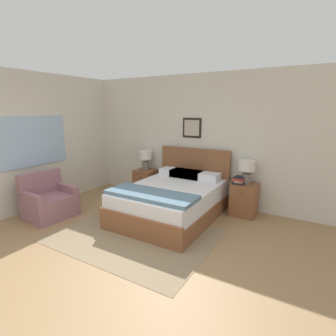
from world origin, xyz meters
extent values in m
plane|color=#99754C|center=(0.00, 0.00, 0.00)|extent=(16.00, 16.00, 0.00)
cube|color=beige|center=(0.00, 3.08, 1.30)|extent=(7.50, 0.06, 2.60)
cube|color=black|center=(-0.16, 3.04, 1.54)|extent=(0.40, 0.02, 0.40)
cube|color=#B2A893|center=(-0.16, 3.02, 1.54)|extent=(0.33, 0.00, 0.32)
cube|color=beige|center=(-2.58, 1.52, 1.30)|extent=(0.06, 5.45, 2.60)
cube|color=#9EBCDB|center=(-2.54, 0.98, 1.32)|extent=(0.02, 1.61, 0.94)
cube|color=#897556|center=(-0.17, 1.09, 0.00)|extent=(2.37, 1.81, 0.01)
cube|color=brown|center=(-0.05, 1.99, 0.14)|extent=(1.51, 2.00, 0.28)
cube|color=brown|center=(-0.05, 1.02, 0.32)|extent=(1.51, 0.06, 0.08)
cube|color=silver|center=(-0.05, 1.99, 0.43)|extent=(1.45, 1.92, 0.29)
cube|color=brown|center=(-0.05, 2.96, 0.85)|extent=(1.51, 0.06, 0.56)
cube|color=slate|center=(-0.05, 1.37, 0.60)|extent=(1.48, 0.56, 0.06)
cube|color=silver|center=(-0.41, 2.73, 0.64)|extent=(0.52, 0.32, 0.14)
cube|color=silver|center=(0.31, 2.73, 0.64)|extent=(0.52, 0.32, 0.14)
cube|color=gray|center=(-0.05, 2.73, 0.64)|extent=(0.52, 0.32, 0.14)
cube|color=gray|center=(-0.16, 2.73, 0.64)|extent=(0.52, 0.32, 0.14)
cube|color=#8E606B|center=(-1.92, 0.90, 0.20)|extent=(0.74, 0.84, 0.39)
cube|color=#8E606B|center=(-2.20, 0.92, 0.60)|extent=(0.19, 0.79, 0.41)
cube|color=#8E606B|center=(-1.89, 1.24, 0.46)|extent=(0.68, 0.16, 0.14)
cube|color=#8E606B|center=(-1.95, 0.56, 0.46)|extent=(0.68, 0.16, 0.14)
cube|color=brown|center=(-1.15, 2.79, 0.30)|extent=(0.44, 0.43, 0.59)
sphere|color=#332D28|center=(-1.15, 2.56, 0.46)|extent=(0.02, 0.02, 0.02)
cube|color=brown|center=(1.05, 2.79, 0.30)|extent=(0.44, 0.43, 0.59)
sphere|color=#332D28|center=(1.05, 2.56, 0.46)|extent=(0.02, 0.02, 0.02)
cylinder|color=slate|center=(-1.17, 2.81, 0.68)|extent=(0.15, 0.15, 0.18)
cylinder|color=slate|center=(-1.17, 2.81, 0.80)|extent=(0.02, 0.02, 0.06)
cylinder|color=silver|center=(-1.17, 2.81, 0.93)|extent=(0.29, 0.29, 0.18)
cylinder|color=slate|center=(1.05, 2.81, 0.68)|extent=(0.15, 0.15, 0.18)
cylinder|color=slate|center=(1.05, 2.81, 0.80)|extent=(0.02, 0.02, 0.06)
cylinder|color=silver|center=(1.05, 2.81, 0.93)|extent=(0.29, 0.29, 0.18)
cube|color=#232328|center=(0.95, 2.74, 0.61)|extent=(0.21, 0.25, 0.03)
cube|color=beige|center=(0.95, 2.74, 0.64)|extent=(0.15, 0.22, 0.03)
cube|color=#B7332D|center=(0.95, 2.74, 0.68)|extent=(0.21, 0.27, 0.04)
cube|color=#232328|center=(0.95, 2.74, 0.71)|extent=(0.19, 0.22, 0.02)
camera|label=1|loc=(2.17, -1.85, 1.91)|focal=28.00mm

